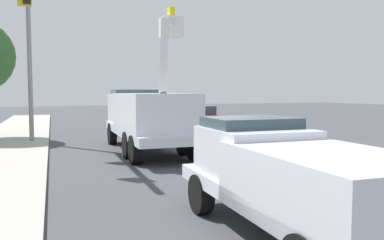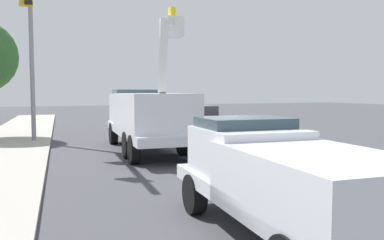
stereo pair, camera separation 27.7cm
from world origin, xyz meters
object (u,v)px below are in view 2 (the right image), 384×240
at_px(passing_minivan, 197,116).
at_px(utility_bucket_truck, 148,114).
at_px(service_pickup_truck, 281,177).
at_px(traffic_cone_mid_front, 167,131).
at_px(traffic_signal_mast, 28,26).

bearing_deg(passing_minivan, utility_bucket_truck, 142.11).
height_order(service_pickup_truck, passing_minivan, service_pickup_truck).
relative_size(service_pickup_truck, traffic_cone_mid_front, 7.62).
bearing_deg(utility_bucket_truck, traffic_signal_mast, 58.60).
distance_m(service_pickup_truck, passing_minivan, 19.01).
height_order(service_pickup_truck, traffic_signal_mast, traffic_signal_mast).
xyz_separation_m(service_pickup_truck, traffic_cone_mid_front, (15.11, -3.17, -0.75)).
xyz_separation_m(utility_bucket_truck, service_pickup_truck, (-10.93, 0.83, -0.48)).
distance_m(utility_bucket_truck, service_pickup_truck, 10.98).
distance_m(passing_minivan, traffic_cone_mid_front, 4.25).
relative_size(service_pickup_truck, passing_minivan, 1.16).
distance_m(utility_bucket_truck, traffic_cone_mid_front, 4.94).
xyz_separation_m(utility_bucket_truck, traffic_cone_mid_front, (4.18, -2.34, -1.23)).
bearing_deg(traffic_signal_mast, utility_bucket_truck, -121.40).
xyz_separation_m(utility_bucket_truck, traffic_signal_mast, (2.87, 4.70, 3.95)).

